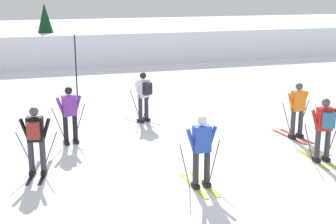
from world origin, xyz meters
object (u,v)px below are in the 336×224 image
(skier_black, at_px, (36,138))
(trail_marker_pole, at_px, (76,66))
(skier_purple, at_px, (70,114))
(skier_blue, at_px, (202,149))
(skier_white, at_px, (144,95))
(conifer_far_left, at_px, (45,27))
(skier_red, at_px, (324,127))
(skier_orange, at_px, (298,109))

(skier_black, bearing_deg, trail_marker_pole, 76.27)
(skier_purple, relative_size, trail_marker_pole, 0.66)
(skier_blue, xyz_separation_m, skier_white, (0.18, 5.71, 0.04))
(skier_blue, height_order, conifer_far_left, conifer_far_left)
(skier_white, bearing_deg, skier_blue, -91.85)
(skier_white, height_order, trail_marker_pole, trail_marker_pole)
(skier_blue, relative_size, skier_red, 1.00)
(skier_red, relative_size, skier_purple, 1.00)
(skier_red, relative_size, skier_white, 1.00)
(skier_black, height_order, trail_marker_pole, trail_marker_pole)
(skier_black, relative_size, conifer_far_left, 0.48)
(skier_purple, bearing_deg, trail_marker_pole, 80.91)
(skier_orange, relative_size, skier_blue, 1.00)
(skier_orange, bearing_deg, skier_white, 141.41)
(skier_purple, height_order, conifer_far_left, conifer_far_left)
(skier_blue, bearing_deg, skier_black, 151.62)
(trail_marker_pole, relative_size, conifer_far_left, 0.73)
(skier_blue, bearing_deg, skier_red, 8.93)
(skier_purple, bearing_deg, skier_black, -115.80)
(skier_black, bearing_deg, skier_red, -10.56)
(skier_orange, xyz_separation_m, trail_marker_pole, (-5.57, 7.68, 0.38))
(skier_black, distance_m, trail_marker_pole, 8.62)
(skier_red, distance_m, conifer_far_left, 19.95)
(skier_white, bearing_deg, skier_red, -56.31)
(skier_blue, xyz_separation_m, skier_black, (-3.51, 1.90, 0.04))
(skier_white, height_order, conifer_far_left, conifer_far_left)
(skier_orange, height_order, conifer_far_left, conifer_far_left)
(skier_blue, bearing_deg, conifer_far_left, 95.75)
(skier_orange, distance_m, trail_marker_pole, 9.50)
(skier_black, relative_size, skier_white, 1.00)
(skier_blue, relative_size, skier_black, 1.00)
(skier_black, bearing_deg, conifer_far_left, 85.08)
(skier_blue, relative_size, conifer_far_left, 0.48)
(skier_purple, xyz_separation_m, conifer_far_left, (0.47, 15.60, 1.26))
(skier_red, height_order, trail_marker_pole, trail_marker_pole)
(skier_orange, xyz_separation_m, skier_black, (-7.62, -0.69, 0.04))
(skier_blue, height_order, skier_red, same)
(skier_black, bearing_deg, skier_blue, -28.38)
(skier_red, relative_size, conifer_far_left, 0.48)
(skier_white, height_order, skier_purple, same)
(skier_blue, bearing_deg, skier_purple, 121.04)
(skier_orange, height_order, skier_black, same)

